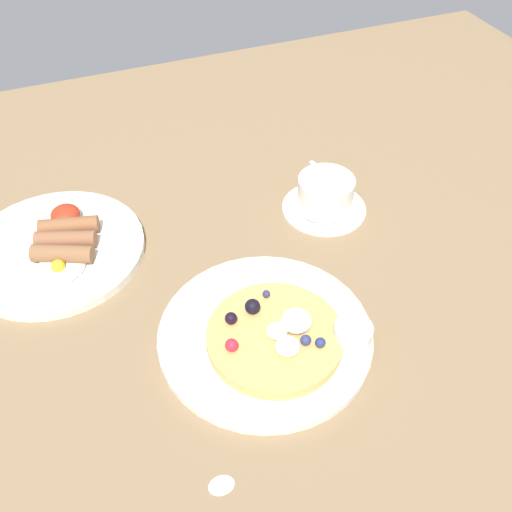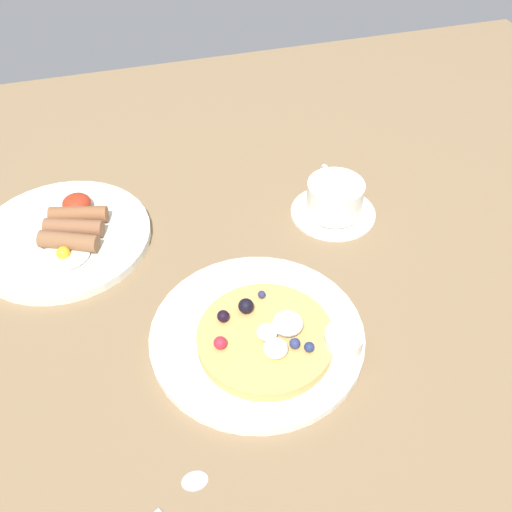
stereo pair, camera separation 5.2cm
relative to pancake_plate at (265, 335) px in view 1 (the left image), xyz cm
name	(u,v)px [view 1 (the left image)]	position (x,y,z in cm)	size (l,w,h in cm)	color
ground_plane	(223,290)	(-1.93, 11.03, -2.10)	(178.87, 134.13, 3.00)	olive
pancake_plate	(265,335)	(0.00, 0.00, 0.00)	(27.04, 27.04, 1.20)	white
pancake_with_berries	(276,336)	(0.74, -1.80, 1.69)	(16.90, 16.90, 3.87)	#DDAB5B
syrup_ramekin	(353,335)	(9.26, -5.43, 2.16)	(4.74, 4.74, 3.04)	white
breakfast_plate	(55,250)	(-22.64, 25.44, 0.07)	(25.83, 25.83, 1.35)	white
fried_breakfast	(65,239)	(-20.84, 25.26, 1.88)	(10.69, 15.56, 2.74)	brown
coffee_saucer	(324,207)	(18.26, 20.14, -0.25)	(13.25, 13.25, 0.71)	white
coffee_cup	(325,192)	(18.27, 20.28, 2.75)	(8.73, 11.56, 5.09)	white
teaspoon	(200,508)	(-14.14, -17.48, -0.35)	(13.23, 7.83, 0.60)	silver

